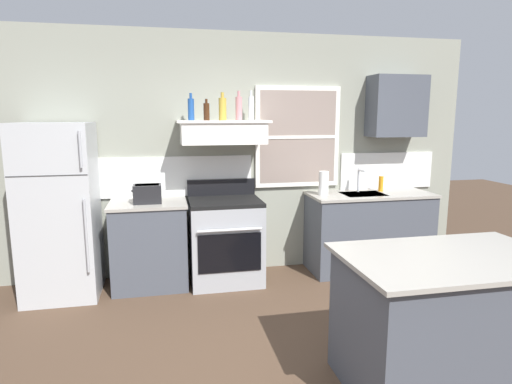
% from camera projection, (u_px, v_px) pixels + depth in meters
% --- Properties ---
extents(ground_plane, '(16.00, 16.00, 0.00)m').
position_uv_depth(ground_plane, '(298.00, 375.00, 3.06)').
color(ground_plane, '#4C3828').
extents(back_wall, '(5.40, 0.11, 2.70)m').
position_uv_depth(back_wall, '(244.00, 155.00, 4.97)').
color(back_wall, gray).
rests_on(back_wall, ground_plane).
extents(refrigerator, '(0.70, 0.72, 1.73)m').
position_uv_depth(refrigerator, '(59.00, 211.00, 4.29)').
color(refrigerator, '#B7BABC').
rests_on(refrigerator, ground_plane).
extents(counter_left_of_stove, '(0.79, 0.63, 0.91)m').
position_uv_depth(counter_left_of_stove, '(150.00, 244.00, 4.60)').
color(counter_left_of_stove, '#474C56').
rests_on(counter_left_of_stove, ground_plane).
extents(toaster, '(0.30, 0.20, 0.19)m').
position_uv_depth(toaster, '(147.00, 193.00, 4.45)').
color(toaster, black).
rests_on(toaster, counter_left_of_stove).
extents(stove_range, '(0.76, 0.69, 1.09)m').
position_uv_depth(stove_range, '(225.00, 240.00, 4.72)').
color(stove_range, '#9EA0A5').
rests_on(stove_range, ground_plane).
extents(range_hood_shelf, '(0.96, 0.52, 0.24)m').
position_uv_depth(range_hood_shelf, '(223.00, 132.00, 4.61)').
color(range_hood_shelf, white).
extents(bottle_blue_liqueur, '(0.07, 0.07, 0.28)m').
position_uv_depth(bottle_blue_liqueur, '(191.00, 109.00, 4.53)').
color(bottle_blue_liqueur, '#1E478C').
rests_on(bottle_blue_liqueur, range_hood_shelf).
extents(bottle_brown_stout, '(0.06, 0.06, 0.22)m').
position_uv_depth(bottle_brown_stout, '(207.00, 111.00, 4.50)').
color(bottle_brown_stout, '#381E0F').
rests_on(bottle_brown_stout, range_hood_shelf).
extents(bottle_champagne_gold_foil, '(0.08, 0.08, 0.29)m').
position_uv_depth(bottle_champagne_gold_foil, '(223.00, 109.00, 4.53)').
color(bottle_champagne_gold_foil, '#B29333').
rests_on(bottle_champagne_gold_foil, range_hood_shelf).
extents(bottle_rose_pink, '(0.07, 0.07, 0.30)m').
position_uv_depth(bottle_rose_pink, '(239.00, 108.00, 4.57)').
color(bottle_rose_pink, '#C67F84').
rests_on(bottle_rose_pink, range_hood_shelf).
extents(bottle_clear_tall, '(0.06, 0.06, 0.31)m').
position_uv_depth(bottle_clear_tall, '(251.00, 108.00, 4.69)').
color(bottle_clear_tall, silver).
rests_on(bottle_clear_tall, range_hood_shelf).
extents(counter_right_with_sink, '(1.43, 0.63, 0.91)m').
position_uv_depth(counter_right_with_sink, '(369.00, 231.00, 5.11)').
color(counter_right_with_sink, '#474C56').
rests_on(counter_right_with_sink, ground_plane).
extents(sink_faucet, '(0.03, 0.17, 0.28)m').
position_uv_depth(sink_faucet, '(359.00, 177.00, 5.07)').
color(sink_faucet, silver).
rests_on(sink_faucet, counter_right_with_sink).
extents(paper_towel_roll, '(0.11, 0.11, 0.27)m').
position_uv_depth(paper_towel_roll, '(324.00, 183.00, 4.89)').
color(paper_towel_roll, white).
rests_on(paper_towel_roll, counter_right_with_sink).
extents(dish_soap_bottle, '(0.06, 0.06, 0.18)m').
position_uv_depth(dish_soap_bottle, '(381.00, 184.00, 5.14)').
color(dish_soap_bottle, orange).
rests_on(dish_soap_bottle, counter_right_with_sink).
extents(kitchen_island, '(1.40, 0.90, 0.91)m').
position_uv_depth(kitchen_island, '(447.00, 322.00, 2.87)').
color(kitchen_island, '#474C56').
rests_on(kitchen_island, ground_plane).
extents(upper_cabinet_right, '(0.64, 0.32, 0.70)m').
position_uv_depth(upper_cabinet_right, '(397.00, 106.00, 5.06)').
color(upper_cabinet_right, '#474C56').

